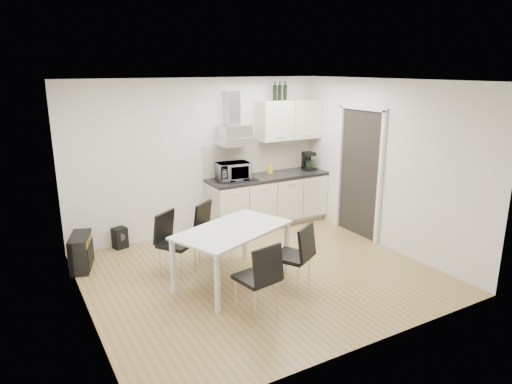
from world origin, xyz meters
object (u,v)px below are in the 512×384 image
kitchenette (269,179)px  chair_near_right (292,257)px  dining_table (232,234)px  chair_far_right (215,233)px  guitar_amp (81,252)px  chair_far_left (177,245)px  chair_near_left (257,278)px  floor_speaker (120,238)px

kitchenette → chair_near_right: (-1.06, -2.32, -0.39)m
dining_table → chair_far_right: (0.08, 0.72, -0.24)m
dining_table → guitar_amp: 2.24m
chair_far_left → chair_near_left: 1.49m
chair_far_left → guitar_amp: size_ratio=1.37×
kitchenette → chair_near_left: (-1.74, -2.62, -0.39)m
chair_far_right → dining_table: bearing=48.2°
kitchenette → chair_far_left: bearing=-151.1°
chair_near_right → guitar_amp: 2.99m
chair_far_left → floor_speaker: (-0.46, 1.36, -0.27)m
chair_near_left → kitchenette: bearing=46.4°
dining_table → chair_far_left: bearing=112.4°
chair_far_right → guitar_amp: size_ratio=1.37×
chair_far_right → chair_near_right: same height
chair_far_left → chair_near_left: size_ratio=1.00×
chair_near_left → chair_near_right: 0.75m
dining_table → chair_far_left: chair_far_left is taller
kitchenette → dining_table: bearing=-132.4°
chair_near_left → chair_near_right: size_ratio=1.00×
chair_near_right → floor_speaker: 2.95m
chair_near_right → chair_far_left: bearing=104.5°
kitchenette → floor_speaker: bearing=176.4°
chair_far_left → chair_near_right: same height
kitchenette → guitar_amp: (-3.29, -0.33, -0.58)m
chair_far_right → guitar_amp: bearing=-58.0°
chair_far_left → floor_speaker: size_ratio=2.64×
chair_far_left → floor_speaker: bearing=-106.6°
chair_near_right → floor_speaker: (-1.57, 2.48, -0.27)m
kitchenette → floor_speaker: 2.72m
floor_speaker → chair_near_right: bearing=-74.9°
chair_near_left → chair_near_right: bearing=13.6°
chair_far_left → guitar_amp: chair_far_left is taller
dining_table → kitchenette: bearing=25.8°
dining_table → chair_near_left: chair_near_left is taller
chair_far_left → floor_speaker: 1.46m
dining_table → floor_speaker: dining_table is taller
chair_near_left → floor_speaker: (-0.89, 2.78, -0.27)m
chair_far_right → chair_near_left: same height
dining_table → chair_far_right: chair_far_right is taller
floor_speaker → kitchenette: bearing=-20.9°
floor_speaker → guitar_amp: bearing=-160.1°
kitchenette → chair_near_left: kitchenette is taller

